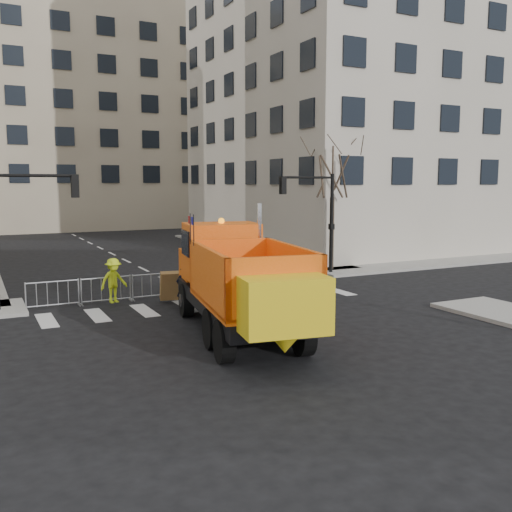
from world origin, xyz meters
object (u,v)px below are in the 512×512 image
cop_b (192,279)px  worker (114,281)px  cop_a (184,288)px  cop_c (236,280)px  newspaper_box (305,271)px  plow_truck (239,279)px

cop_b → worker: worker is taller
cop_a → cop_b: size_ratio=1.03×
cop_b → cop_c: (1.36, -1.53, 0.07)m
cop_a → cop_c: cop_c is taller
cop_b → newspaper_box: 5.91m
plow_truck → cop_a: size_ratio=6.46×
cop_b → cop_c: 2.05m
worker → cop_b: bearing=-15.4°
worker → newspaper_box: worker is taller
cop_c → newspaper_box: 4.91m
cop_a → cop_c: 2.49m
plow_truck → cop_c: bearing=-13.9°
worker → newspaper_box: size_ratio=1.63×
cop_c → worker: worker is taller
cop_c → newspaper_box: size_ratio=1.67×
cop_a → worker: bearing=-35.5°
cop_c → worker: (-4.73, 1.39, 0.13)m
worker → newspaper_box: (9.27, 0.47, -0.35)m
plow_truck → cop_c: plow_truck is taller
cop_a → worker: worker is taller
cop_a → cop_b: 2.31m
plow_truck → newspaper_box: size_ratio=10.17×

